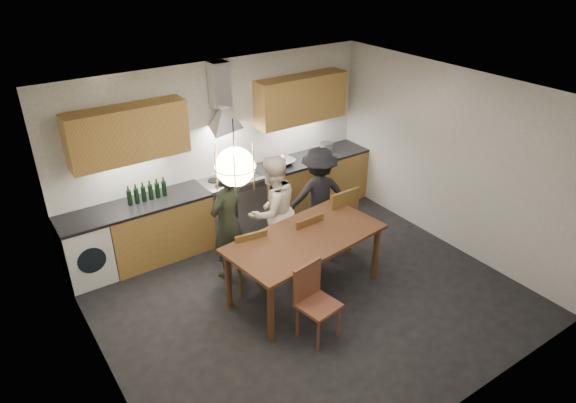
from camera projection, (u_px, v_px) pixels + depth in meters
ground at (307, 295)px, 6.64m from camera, size 5.00×5.00×0.00m
room_shell at (309, 175)px, 5.85m from camera, size 5.02×4.52×2.61m
counter_run at (233, 205)px, 7.87m from camera, size 5.00×0.62×0.90m
range_stove at (232, 206)px, 7.86m from camera, size 0.90×0.60×0.92m
wall_fixtures at (223, 114)px, 7.28m from camera, size 4.30×0.54×1.10m
pendant_lamp at (235, 167)px, 5.09m from camera, size 0.43×0.43×0.70m
dining_table at (305, 243)px, 6.36m from camera, size 2.09×1.23×0.84m
chair_back_left at (249, 256)px, 6.49m from camera, size 0.47×0.47×0.92m
chair_back_mid at (304, 241)px, 6.79m from camera, size 0.44×0.44×0.94m
chair_back_right at (338, 217)px, 7.24m from camera, size 0.48×0.48×1.05m
chair_front at (313, 296)px, 5.79m from camera, size 0.47×0.47×0.91m
person_left at (227, 222)px, 6.72m from camera, size 0.68×0.57×1.59m
person_mid at (273, 211)px, 6.98m from camera, size 0.86×0.71×1.60m
person_right at (319, 195)px, 7.54m from camera, size 1.07×0.82×1.47m
mixing_bowl at (284, 162)px, 8.11m from camera, size 0.41×0.41×0.08m
stock_pot at (326, 147)px, 8.57m from camera, size 0.23×0.23×0.14m
wine_bottles at (147, 191)px, 6.98m from camera, size 0.56×0.07×0.28m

